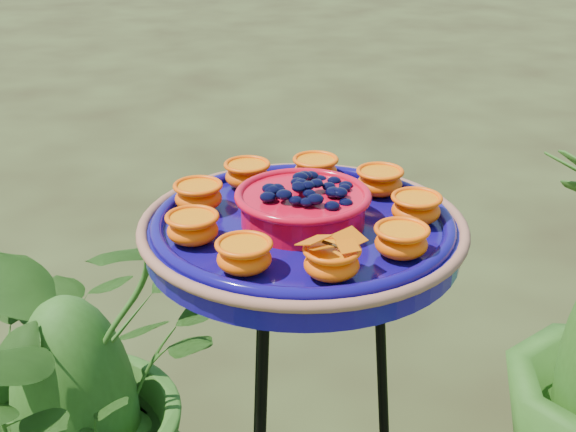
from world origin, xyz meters
The scene contains 2 objects.
feeder_dish centered at (-0.10, 0.14, 0.99)m, with size 0.63×0.63×0.11m.
shrub_back_left centered at (-0.55, 0.57, 0.44)m, with size 0.79×0.68×0.88m, color #264E14.
Camera 1 is at (-0.26, -0.95, 1.51)m, focal length 50.00 mm.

